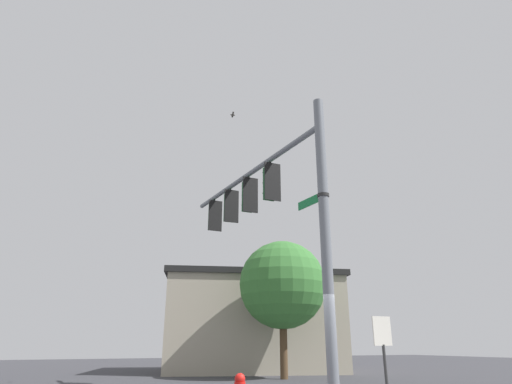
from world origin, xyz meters
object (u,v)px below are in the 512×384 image
at_px(traffic_light_nearest_pole, 270,183).
at_px(traffic_light_arm_end, 214,217).
at_px(street_name_sign, 316,199).
at_px(historical_marker, 383,344).
at_px(traffic_light_mid_inner, 248,196).
at_px(traffic_light_mid_outer, 230,207).
at_px(bird_flying, 233,115).

distance_m(traffic_light_nearest_pole, traffic_light_arm_end, 4.26).
xyz_separation_m(street_name_sign, historical_marker, (2.45, 0.85, -3.54)).
relative_size(traffic_light_nearest_pole, traffic_light_mid_inner, 1.00).
distance_m(traffic_light_mid_outer, traffic_light_arm_end, 1.42).
xyz_separation_m(traffic_light_mid_inner, bird_flying, (0.20, 2.13, 4.26)).
bearing_deg(traffic_light_mid_inner, traffic_light_mid_outer, 94.85).
distance_m(traffic_light_mid_inner, bird_flying, 4.76).
xyz_separation_m(traffic_light_mid_inner, historical_marker, (2.76, -2.85, -4.71)).
height_order(traffic_light_mid_inner, traffic_light_mid_outer, same).
bearing_deg(traffic_light_mid_outer, traffic_light_mid_inner, -85.15).
distance_m(street_name_sign, historical_marker, 4.38).
height_order(traffic_light_mid_inner, traffic_light_arm_end, same).
bearing_deg(traffic_light_mid_inner, traffic_light_arm_end, 94.85).
xyz_separation_m(traffic_light_nearest_pole, traffic_light_mid_inner, (-0.12, 1.41, 0.00)).
bearing_deg(traffic_light_nearest_pole, historical_marker, -28.51).
distance_m(traffic_light_nearest_pole, traffic_light_mid_inner, 1.42).
xyz_separation_m(bird_flying, historical_marker, (2.56, -4.97, -8.97)).
xyz_separation_m(traffic_light_arm_end, historical_marker, (3.00, -5.68, -4.71)).
height_order(traffic_light_nearest_pole, traffic_light_mid_outer, same).
relative_size(street_name_sign, historical_marker, 0.58).
relative_size(traffic_light_mid_inner, traffic_light_mid_outer, 1.00).
bearing_deg(traffic_light_mid_outer, traffic_light_arm_end, 94.85).
bearing_deg(traffic_light_nearest_pole, traffic_light_mid_outer, 94.85).
bearing_deg(historical_marker, street_name_sign, -160.90).
xyz_separation_m(traffic_light_nearest_pole, bird_flying, (0.08, 3.54, 4.26)).
bearing_deg(historical_marker, traffic_light_arm_end, 117.83).
distance_m(traffic_light_nearest_pole, traffic_light_mid_outer, 2.84).
distance_m(traffic_light_nearest_pole, bird_flying, 5.54).
relative_size(traffic_light_mid_inner, street_name_sign, 1.07).
bearing_deg(traffic_light_mid_inner, street_name_sign, -85.18).
bearing_deg(traffic_light_mid_outer, street_name_sign, -85.17).
xyz_separation_m(traffic_light_mid_inner, traffic_light_arm_end, (-0.24, 2.83, 0.00)).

